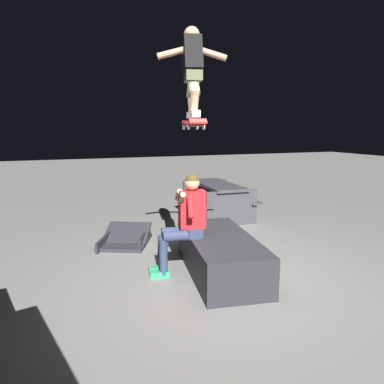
# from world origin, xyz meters

# --- Properties ---
(ground_plane) EXTENTS (40.00, 40.00, 0.00)m
(ground_plane) POSITION_xyz_m (0.00, 0.00, 0.00)
(ground_plane) COLOR slate
(ledge_box_main) EXTENTS (2.00, 1.13, 0.51)m
(ledge_box_main) POSITION_xyz_m (0.23, 0.00, 0.26)
(ledge_box_main) COLOR #28282D
(ledge_box_main) RESTS_ON ground
(person_sitting_on_ledge) EXTENTS (0.60, 0.78, 1.35)m
(person_sitting_on_ledge) POSITION_xyz_m (0.39, 0.46, 0.75)
(person_sitting_on_ledge) COLOR #2D3856
(person_sitting_on_ledge) RESTS_ON ground
(skateboard) EXTENTS (1.04, 0.44, 0.13)m
(skateboard) POSITION_xyz_m (0.35, 0.34, 1.99)
(skateboard) COLOR #B72D2D
(skater_airborne) EXTENTS (0.64, 0.88, 1.12)m
(skater_airborne) POSITION_xyz_m (0.40, 0.33, 2.68)
(skater_airborne) COLOR white
(kicker_ramp) EXTENTS (1.15, 1.07, 0.36)m
(kicker_ramp) POSITION_xyz_m (1.90, 0.98, 0.06)
(kicker_ramp) COLOR #28282D
(kicker_ramp) RESTS_ON ground
(picnic_table_back) EXTENTS (1.76, 1.41, 0.75)m
(picnic_table_back) POSITION_xyz_m (3.03, -1.27, 0.50)
(picnic_table_back) COLOR #38383D
(picnic_table_back) RESTS_ON ground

